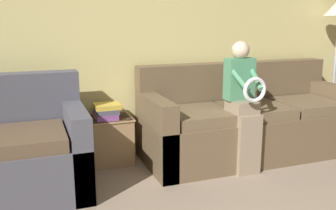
{
  "coord_description": "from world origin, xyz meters",
  "views": [
    {
      "loc": [
        -1.13,
        -1.16,
        1.44
      ],
      "look_at": [
        -0.11,
        1.6,
        0.77
      ],
      "focal_mm": 40.0,
      "sensor_mm": 36.0,
      "label": 1
    }
  ],
  "objects_px": {
    "couch_main": "(247,123)",
    "book_stack": "(106,111)",
    "side_shelf": "(107,140)",
    "child_left_seated": "(244,101)"
  },
  "relations": [
    {
      "from": "couch_main",
      "to": "book_stack",
      "type": "relative_size",
      "value": 7.37
    },
    {
      "from": "side_shelf",
      "to": "book_stack",
      "type": "relative_size",
      "value": 1.62
    },
    {
      "from": "child_left_seated",
      "to": "side_shelf",
      "type": "relative_size",
      "value": 2.48
    },
    {
      "from": "book_stack",
      "to": "couch_main",
      "type": "bearing_deg",
      "value": -10.0
    },
    {
      "from": "couch_main",
      "to": "side_shelf",
      "type": "relative_size",
      "value": 4.55
    },
    {
      "from": "child_left_seated",
      "to": "side_shelf",
      "type": "bearing_deg",
      "value": 152.41
    },
    {
      "from": "child_left_seated",
      "to": "side_shelf",
      "type": "distance_m",
      "value": 1.42
    },
    {
      "from": "couch_main",
      "to": "child_left_seated",
      "type": "distance_m",
      "value": 0.57
    },
    {
      "from": "couch_main",
      "to": "book_stack",
      "type": "distance_m",
      "value": 1.51
    },
    {
      "from": "couch_main",
      "to": "child_left_seated",
      "type": "relative_size",
      "value": 1.83
    }
  ]
}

